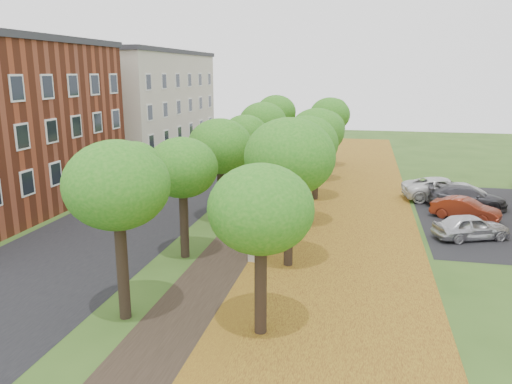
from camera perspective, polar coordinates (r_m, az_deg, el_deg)
The scene contains 13 objects.
ground at distance 17.66m, azimuth -8.05°, elevation -14.68°, with size 120.00×120.00×0.00m, color #2D4C19.
street_asphalt at distance 33.36m, azimuth -11.32°, elevation -1.13°, with size 8.00×70.00×0.01m, color black.
footpath at distance 31.19m, azimuth 1.43°, elevation -1.89°, with size 3.20×70.00×0.01m, color black.
leaf_verge at distance 30.69m, azimuth 10.65°, elevation -2.38°, with size 7.50×70.00×0.01m, color #A07C1D.
parking_lot at distance 32.62m, azimuth 25.81°, elevation -2.58°, with size 9.00×16.00×0.01m, color black.
tree_row_west at distance 30.80m, azimuth -2.56°, elevation 6.26°, with size 3.51×33.51×5.93m.
tree_row_east at distance 29.94m, azimuth 6.40°, elevation 5.98°, with size 3.51×33.51×5.93m.
building_cream at distance 52.72m, azimuth -13.39°, elevation 9.84°, with size 10.30×20.30×10.40m.
bench at distance 23.14m, azimuth 0.12°, elevation -6.40°, with size 0.67×1.73×0.80m.
car_silver at distance 27.67m, azimuth 23.36°, elevation -3.66°, with size 1.53×3.81×1.30m, color silver.
car_red at distance 31.18m, azimuth 22.81°, elevation -1.81°, with size 1.31×3.76×1.24m, color maroon.
car_grey at distance 33.89m, azimuth 22.98°, elevation -0.55°, with size 1.90×4.66×1.35m, color #343339.
car_white at distance 35.33m, azimuth 20.71°, elevation 0.31°, with size 2.48×5.37×1.49m, color silver.
Camera 1 is at (5.59, -14.54, 8.32)m, focal length 35.00 mm.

